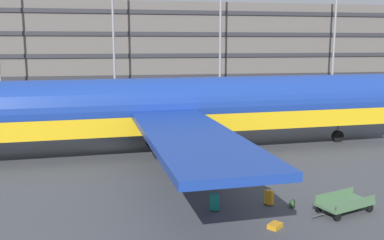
{
  "coord_description": "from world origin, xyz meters",
  "views": [
    {
      "loc": [
        0.06,
        -31.42,
        7.63
      ],
      "look_at": [
        4.83,
        -5.79,
        3.0
      ],
      "focal_mm": 40.22,
      "sensor_mm": 36.0,
      "label": 1
    }
  ],
  "objects_px": {
    "backpack_teal": "(292,204)",
    "suitcase_silver": "(215,202)",
    "airliner": "(168,108)",
    "suitcase_scuffed": "(269,197)",
    "suitcase_small": "(275,226)",
    "baggage_cart": "(345,203)"
  },
  "relations": [
    {
      "from": "suitcase_silver",
      "to": "baggage_cart",
      "type": "xyz_separation_m",
      "value": [
        5.82,
        -1.27,
        -0.02
      ]
    },
    {
      "from": "suitcase_small",
      "to": "backpack_teal",
      "type": "xyz_separation_m",
      "value": [
        1.62,
        2.01,
        0.1
      ]
    },
    {
      "from": "baggage_cart",
      "to": "backpack_teal",
      "type": "bearing_deg",
      "value": 155.89
    },
    {
      "from": "airliner",
      "to": "suitcase_small",
      "type": "height_order",
      "value": "airliner"
    },
    {
      "from": "airliner",
      "to": "suitcase_scuffed",
      "type": "bearing_deg",
      "value": -73.06
    },
    {
      "from": "baggage_cart",
      "to": "suitcase_small",
      "type": "bearing_deg",
      "value": -164.46
    },
    {
      "from": "backpack_teal",
      "to": "suitcase_silver",
      "type": "bearing_deg",
      "value": 175.18
    },
    {
      "from": "suitcase_silver",
      "to": "backpack_teal",
      "type": "bearing_deg",
      "value": -4.82
    },
    {
      "from": "suitcase_scuffed",
      "to": "backpack_teal",
      "type": "bearing_deg",
      "value": -29.08
    },
    {
      "from": "suitcase_small",
      "to": "backpack_teal",
      "type": "distance_m",
      "value": 2.58
    },
    {
      "from": "suitcase_small",
      "to": "suitcase_scuffed",
      "type": "bearing_deg",
      "value": 75.03
    },
    {
      "from": "suitcase_small",
      "to": "airliner",
      "type": "bearing_deg",
      "value": 101.22
    },
    {
      "from": "airliner",
      "to": "backpack_teal",
      "type": "height_order",
      "value": "airliner"
    },
    {
      "from": "suitcase_silver",
      "to": "baggage_cart",
      "type": "relative_size",
      "value": 0.3
    },
    {
      "from": "backpack_teal",
      "to": "airliner",
      "type": "bearing_deg",
      "value": 110.39
    },
    {
      "from": "suitcase_scuffed",
      "to": "suitcase_silver",
      "type": "bearing_deg",
      "value": -175.52
    },
    {
      "from": "suitcase_small",
      "to": "backpack_teal",
      "type": "relative_size",
      "value": 1.66
    },
    {
      "from": "airliner",
      "to": "suitcase_silver",
      "type": "distance_m",
      "value": 11.68
    },
    {
      "from": "suitcase_scuffed",
      "to": "backpack_teal",
      "type": "relative_size",
      "value": 1.94
    },
    {
      "from": "airliner",
      "to": "baggage_cart",
      "type": "distance_m",
      "value": 14.44
    },
    {
      "from": "suitcase_scuffed",
      "to": "backpack_teal",
      "type": "height_order",
      "value": "suitcase_scuffed"
    },
    {
      "from": "suitcase_scuffed",
      "to": "backpack_teal",
      "type": "distance_m",
      "value": 1.1
    }
  ]
}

